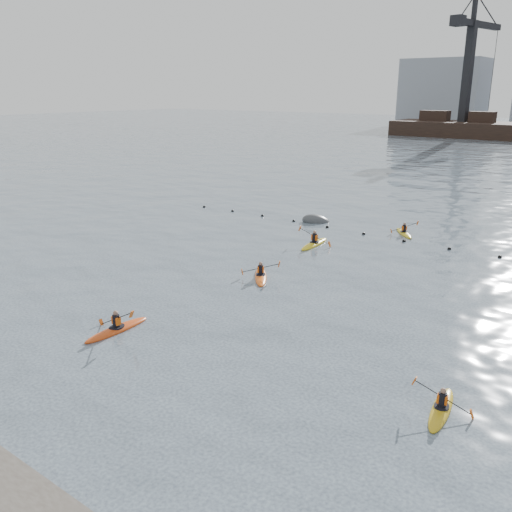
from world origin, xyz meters
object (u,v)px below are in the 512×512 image
object	(u,v)px
kayaker_5	(404,233)
mooring_buoy	(316,222)
kayaker_1	(441,408)
kayaker_2	(261,276)
kayaker_0	(117,329)
kayaker_3	(314,243)

from	to	relation	value
kayaker_5	mooring_buoy	size ratio (longest dim) A/B	1.17
kayaker_1	kayaker_5	xyz separation A→B (m)	(-9.45, 20.18, 0.00)
kayaker_1	kayaker_2	size ratio (longest dim) A/B	1.01
kayaker_0	mooring_buoy	distance (m)	22.16
kayaker_3	kayaker_5	distance (m)	7.14
kayaker_2	kayaker_5	xyz separation A→B (m)	(2.59, 13.41, -0.01)
kayaker_3	mooring_buoy	bearing A→B (deg)	115.41
kayaker_0	kayaker_5	world-z (taller)	kayaker_0
kayaker_3	mooring_buoy	size ratio (longest dim) A/B	1.57
kayaker_3	kayaker_2	bearing A→B (deg)	-86.44
kayaker_1	kayaker_2	bearing A→B (deg)	142.50
kayaker_0	mooring_buoy	size ratio (longest dim) A/B	1.47
kayaker_0	kayaker_3	world-z (taller)	kayaker_0
kayaker_2	kayaker_5	distance (m)	13.66
kayaker_1	kayaker_3	distance (m)	19.13
kayaker_1	mooring_buoy	size ratio (longest dim) A/B	1.31
kayaker_1	kayaker_2	world-z (taller)	kayaker_1
kayaker_5	kayaker_0	bearing A→B (deg)	-138.62
kayaker_1	kayaker_5	distance (m)	22.29
kayaker_0	kayaker_3	distance (m)	16.28
kayaker_0	kayaker_2	size ratio (longest dim) A/B	1.13
kayaker_5	kayaker_2	bearing A→B (deg)	-140.89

